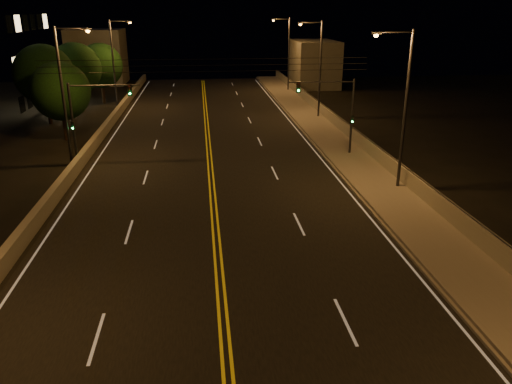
{
  "coord_description": "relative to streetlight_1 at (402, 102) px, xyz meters",
  "views": [
    {
      "loc": [
        -0.54,
        -4.76,
        10.9
      ],
      "look_at": [
        2.0,
        18.0,
        2.5
      ],
      "focal_mm": 35.0,
      "sensor_mm": 36.0,
      "label": 1
    }
  ],
  "objects": [
    {
      "name": "road",
      "position": [
        -11.54,
        -4.12,
        -5.64
      ],
      "size": [
        18.0,
        120.0,
        0.02
      ],
      "primitive_type": "cube",
      "color": "black",
      "rests_on": "ground"
    },
    {
      "name": "sidewalk",
      "position": [
        -0.74,
        -4.12,
        -5.5
      ],
      "size": [
        3.6,
        120.0,
        0.3
      ],
      "primitive_type": "cube",
      "color": "gray",
      "rests_on": "ground"
    },
    {
      "name": "curb",
      "position": [
        -2.61,
        -4.12,
        -5.57
      ],
      "size": [
        0.14,
        120.0,
        0.15
      ],
      "primitive_type": "cube",
      "color": "gray",
      "rests_on": "ground"
    },
    {
      "name": "parapet_wall",
      "position": [
        0.91,
        -4.12,
        -4.85
      ],
      "size": [
        0.3,
        120.0,
        1.0
      ],
      "primitive_type": "cube",
      "color": "gray",
      "rests_on": "sidewalk"
    },
    {
      "name": "jersey_barrier",
      "position": [
        -21.0,
        -4.12,
        -5.19
      ],
      "size": [
        0.45,
        120.0,
        0.91
      ],
      "primitive_type": "cube",
      "color": "gray",
      "rests_on": "ground"
    },
    {
      "name": "distant_building_right",
      "position": [
        4.96,
        45.86,
        -2.34
      ],
      "size": [
        6.0,
        10.0,
        6.61
      ],
      "primitive_type": "cube",
      "color": "slate",
      "rests_on": "ground"
    },
    {
      "name": "distant_building_left",
      "position": [
        -27.54,
        52.67,
        -1.6
      ],
      "size": [
        8.0,
        8.0,
        8.1
      ],
      "primitive_type": "cube",
      "color": "slate",
      "rests_on": "ground"
    },
    {
      "name": "parapet_rail",
      "position": [
        0.91,
        -4.12,
        -4.32
      ],
      "size": [
        0.06,
        120.0,
        0.06
      ],
      "primitive_type": "cylinder",
      "rotation": [
        1.57,
        0.0,
        0.0
      ],
      "color": "black",
      "rests_on": "parapet_wall"
    },
    {
      "name": "lane_markings",
      "position": [
        -11.54,
        -4.19,
        -5.62
      ],
      "size": [
        17.32,
        116.0,
        0.0
      ],
      "color": "silver",
      "rests_on": "road"
    },
    {
      "name": "streetlight_1",
      "position": [
        0.0,
        0.0,
        0.0
      ],
      "size": [
        2.55,
        0.28,
        9.85
      ],
      "color": "#2D2D33",
      "rests_on": "ground"
    },
    {
      "name": "streetlight_2",
      "position": [
        0.0,
        22.32,
        0.0
      ],
      "size": [
        2.55,
        0.28,
        9.85
      ],
      "color": "#2D2D33",
      "rests_on": "ground"
    },
    {
      "name": "streetlight_3",
      "position": [
        0.0,
        40.97,
        0.0
      ],
      "size": [
        2.55,
        0.28,
        9.85
      ],
      "color": "#2D2D33",
      "rests_on": "ground"
    },
    {
      "name": "streetlight_5",
      "position": [
        -21.48,
        7.92,
        0.0
      ],
      "size": [
        2.55,
        0.28,
        9.85
      ],
      "color": "#2D2D33",
      "rests_on": "ground"
    },
    {
      "name": "streetlight_6",
      "position": [
        -21.48,
        30.73,
        0.0
      ],
      "size": [
        2.55,
        0.28,
        9.85
      ],
      "color": "#2D2D33",
      "rests_on": "ground"
    },
    {
      "name": "traffic_signal_right",
      "position": [
        -1.55,
        8.01,
        -1.83
      ],
      "size": [
        5.11,
        0.31,
        6.02
      ],
      "color": "#2D2D33",
      "rests_on": "ground"
    },
    {
      "name": "traffic_signal_left",
      "position": [
        -20.33,
        8.01,
        -1.83
      ],
      "size": [
        5.11,
        0.31,
        6.02
      ],
      "color": "#2D2D33",
      "rests_on": "ground"
    },
    {
      "name": "overhead_wires",
      "position": [
        -11.54,
        5.38,
        1.75
      ],
      "size": [
        22.0,
        0.03,
        0.83
      ],
      "color": "black"
    },
    {
      "name": "tree_0",
      "position": [
        -24.0,
        15.87,
        -1.35
      ],
      "size": [
        5.03,
        5.03,
        6.82
      ],
      "color": "black",
      "rests_on": "ground"
    },
    {
      "name": "tree_1",
      "position": [
        -27.25,
        22.99,
        -0.72
      ],
      "size": [
        5.77,
        5.77,
        7.82
      ],
      "color": "black",
      "rests_on": "ground"
    },
    {
      "name": "tree_2",
      "position": [
        -25.54,
        28.76,
        -0.85
      ],
      "size": [
        5.61,
        5.61,
        7.61
      ],
      "color": "black",
      "rests_on": "ground"
    },
    {
      "name": "tree_3",
      "position": [
        -23.9,
        34.48,
        -1.12
      ],
      "size": [
        5.3,
        5.3,
        7.18
      ],
      "color": "black",
      "rests_on": "ground"
    }
  ]
}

